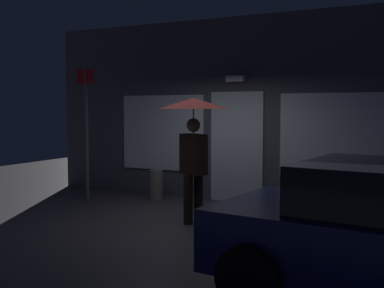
# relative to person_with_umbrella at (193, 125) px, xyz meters

# --- Properties ---
(ground_plane) EXTENTS (18.00, 18.00, 0.00)m
(ground_plane) POSITION_rel_person_with_umbrella_xyz_m (-0.05, -0.14, -1.60)
(ground_plane) COLOR #423F44
(building_facade) EXTENTS (8.71, 0.48, 3.68)m
(building_facade) POSITION_rel_person_with_umbrella_xyz_m (-0.05, 2.21, 0.22)
(building_facade) COLOR #4C4C56
(building_facade) RESTS_ON ground
(person_with_umbrella) EXTENTS (1.14, 1.14, 2.04)m
(person_with_umbrella) POSITION_rel_person_with_umbrella_xyz_m (0.00, 0.00, 0.00)
(person_with_umbrella) COLOR black
(person_with_umbrella) RESTS_ON ground
(street_sign_post) EXTENTS (0.40, 0.07, 2.76)m
(street_sign_post) POSITION_rel_person_with_umbrella_xyz_m (-2.85, 0.87, -0.05)
(street_sign_post) COLOR #595B60
(street_sign_post) RESTS_ON ground
(sidewalk_bollard) EXTENTS (0.27, 0.27, 0.61)m
(sidewalk_bollard) POSITION_rel_person_with_umbrella_xyz_m (-1.57, 1.46, -1.30)
(sidewalk_bollard) COLOR slate
(sidewalk_bollard) RESTS_ON ground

